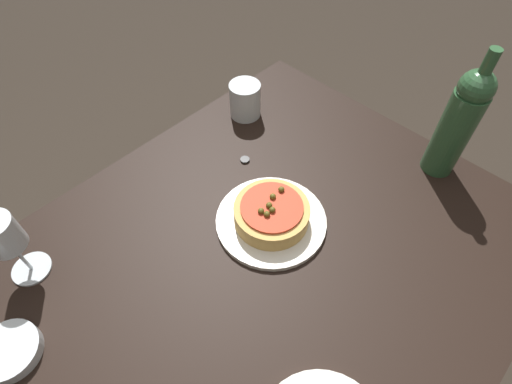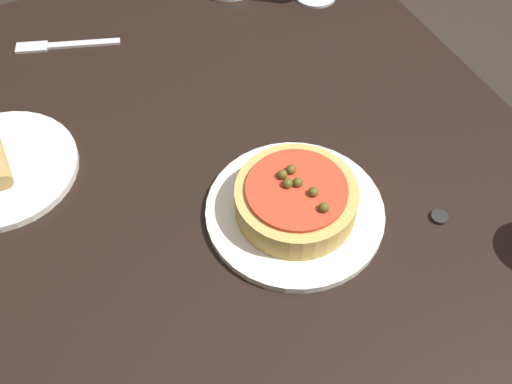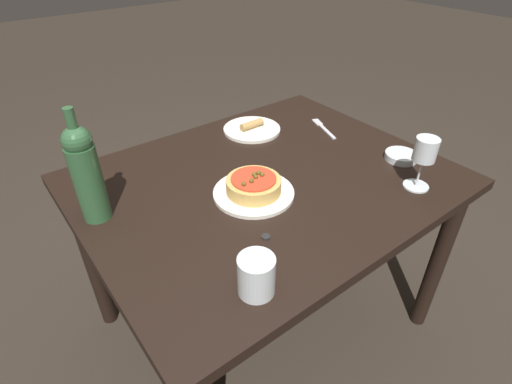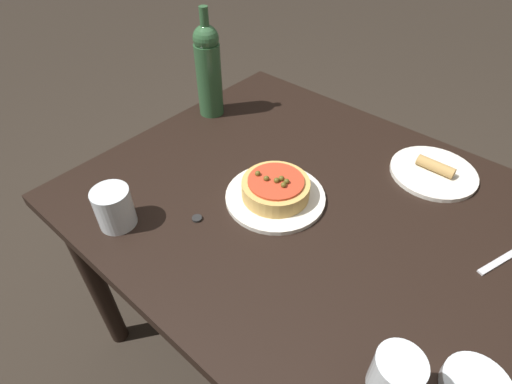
{
  "view_description": "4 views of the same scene",
  "coord_description": "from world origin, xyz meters",
  "px_view_note": "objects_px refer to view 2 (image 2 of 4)",
  "views": [
    {
      "loc": [
        0.31,
        0.28,
        1.48
      ],
      "look_at": [
        -0.07,
        -0.08,
        0.83
      ],
      "focal_mm": 28.0,
      "sensor_mm": 36.0,
      "label": 1
    },
    {
      "loc": [
        -0.5,
        0.21,
        1.42
      ],
      "look_at": [
        -0.08,
        0.01,
        0.81
      ],
      "focal_mm": 42.0,
      "sensor_mm": 36.0,
      "label": 2
    },
    {
      "loc": [
        -0.7,
        -0.85,
        1.44
      ],
      "look_at": [
        -0.11,
        -0.09,
        0.77
      ],
      "focal_mm": 28.0,
      "sensor_mm": 36.0,
      "label": 3
    },
    {
      "loc": [
        0.36,
        -0.64,
        1.42
      ],
      "look_at": [
        -0.11,
        -0.1,
        0.77
      ],
      "focal_mm": 28.0,
      "sensor_mm": 36.0,
      "label": 4
    }
  ],
  "objects_px": {
    "dining_table": "(236,218)",
    "pizza": "(296,199)",
    "fork": "(61,45)",
    "side_plate": "(0,167)",
    "dinner_plate": "(295,212)",
    "bottle_cap": "(439,217)"
  },
  "relations": [
    {
      "from": "dining_table",
      "to": "dinner_plate",
      "type": "height_order",
      "value": "dinner_plate"
    },
    {
      "from": "pizza",
      "to": "bottle_cap",
      "type": "height_order",
      "value": "pizza"
    },
    {
      "from": "fork",
      "to": "bottle_cap",
      "type": "distance_m",
      "value": 0.71
    },
    {
      "from": "dinner_plate",
      "to": "pizza",
      "type": "distance_m",
      "value": 0.03
    },
    {
      "from": "fork",
      "to": "pizza",
      "type": "bearing_deg",
      "value": 131.57
    },
    {
      "from": "dining_table",
      "to": "bottle_cap",
      "type": "height_order",
      "value": "bottle_cap"
    },
    {
      "from": "dinner_plate",
      "to": "pizza",
      "type": "bearing_deg",
      "value": -83.35
    },
    {
      "from": "side_plate",
      "to": "dinner_plate",
      "type": "bearing_deg",
      "value": -126.33
    },
    {
      "from": "fork",
      "to": "side_plate",
      "type": "relative_size",
      "value": 0.79
    },
    {
      "from": "dinner_plate",
      "to": "side_plate",
      "type": "distance_m",
      "value": 0.44
    },
    {
      "from": "dining_table",
      "to": "pizza",
      "type": "distance_m",
      "value": 0.17
    },
    {
      "from": "pizza",
      "to": "side_plate",
      "type": "relative_size",
      "value": 0.74
    },
    {
      "from": "dinner_plate",
      "to": "pizza",
      "type": "relative_size",
      "value": 1.49
    },
    {
      "from": "pizza",
      "to": "fork",
      "type": "height_order",
      "value": "pizza"
    },
    {
      "from": "pizza",
      "to": "fork",
      "type": "bearing_deg",
      "value": 21.7
    },
    {
      "from": "dining_table",
      "to": "side_plate",
      "type": "height_order",
      "value": "side_plate"
    },
    {
      "from": "dining_table",
      "to": "pizza",
      "type": "height_order",
      "value": "pizza"
    },
    {
      "from": "dining_table",
      "to": "bottle_cap",
      "type": "bearing_deg",
      "value": -128.7
    },
    {
      "from": "pizza",
      "to": "side_plate",
      "type": "height_order",
      "value": "pizza"
    },
    {
      "from": "bottle_cap",
      "to": "pizza",
      "type": "bearing_deg",
      "value": 62.03
    },
    {
      "from": "side_plate",
      "to": "bottle_cap",
      "type": "distance_m",
      "value": 0.64
    },
    {
      "from": "pizza",
      "to": "dining_table",
      "type": "bearing_deg",
      "value": 29.88
    }
  ]
}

